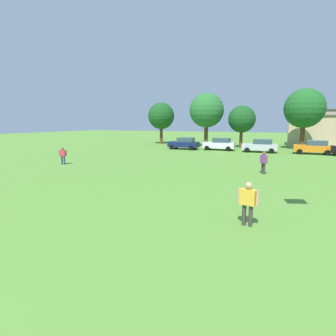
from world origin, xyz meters
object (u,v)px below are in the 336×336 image
at_px(parked_car_navy_0, 184,143).
at_px(parked_car_orange_3, 314,147).
at_px(tree_far_left, 161,116).
at_px(tree_center_left, 242,119).
at_px(adult_bystander, 248,200).
at_px(parked_car_white_1, 220,144).
at_px(bystander_near_trees, 264,161).
at_px(bystander_midfield, 63,154).
at_px(tree_left, 207,110).
at_px(tree_center_right, 304,109).
at_px(parked_car_silver_2, 260,146).

distance_m(parked_car_navy_0, parked_car_orange_3, 16.47).
relative_size(parked_car_orange_3, tree_far_left, 0.59).
bearing_deg(tree_center_left, adult_bystander, -81.50).
bearing_deg(parked_car_white_1, tree_far_left, -30.95).
height_order(bystander_near_trees, parked_car_navy_0, bystander_near_trees).
bearing_deg(parked_car_navy_0, bystander_midfield, 72.82).
height_order(tree_left, tree_center_right, tree_center_right).
height_order(bystander_near_trees, parked_car_orange_3, bystander_near_trees).
distance_m(parked_car_navy_0, parked_car_silver_2, 10.38).
xyz_separation_m(parked_car_navy_0, tree_far_left, (-7.22, 8.01, 4.06)).
bearing_deg(parked_car_orange_3, bystander_near_trees, 73.34).
distance_m(bystander_midfield, parked_car_navy_0, 18.43).
distance_m(parked_car_navy_0, tree_far_left, 11.53).
xyz_separation_m(parked_car_navy_0, parked_car_white_1, (4.97, 0.70, 0.00)).
bearing_deg(adult_bystander, tree_center_right, -85.07).
xyz_separation_m(bystander_midfield, parked_car_silver_2, (15.82, 17.68, -0.07)).
xyz_separation_m(parked_car_orange_3, tree_center_right, (-1.02, 5.59, 4.84)).
height_order(bystander_near_trees, tree_left, tree_left).
distance_m(tree_left, tree_center_right, 13.79).
bearing_deg(bystander_midfield, tree_left, 54.12).
xyz_separation_m(tree_far_left, tree_center_right, (22.67, -1.93, 0.78)).
bearing_deg(bystander_midfield, adult_bystander, -45.53).
bearing_deg(parked_car_silver_2, tree_center_left, -60.51).
distance_m(bystander_midfield, tree_center_right, 31.94).
xyz_separation_m(bystander_near_trees, parked_car_silver_2, (-1.36, 15.37, -0.15)).
height_order(parked_car_navy_0, tree_center_left, tree_center_left).
xyz_separation_m(parked_car_white_1, tree_far_left, (-12.19, 7.31, 4.06)).
bearing_deg(adult_bystander, tree_left, -61.06).
bearing_deg(parked_car_silver_2, parked_car_white_1, -6.55).
xyz_separation_m(bystander_near_trees, tree_left, (-10.08, 20.98, 4.64)).
xyz_separation_m(parked_car_white_1, tree_center_left, (2.12, 5.21, 3.41)).
bearing_deg(parked_car_white_1, adult_bystander, 104.40).
distance_m(tree_far_left, tree_left, 9.21).
bearing_deg(bystander_near_trees, parked_car_silver_2, -28.30).
bearing_deg(bystander_midfield, bystander_near_trees, -11.26).
bearing_deg(tree_far_left, tree_left, -14.66).
xyz_separation_m(parked_car_silver_2, parked_car_orange_3, (6.09, 0.42, 0.00)).
xyz_separation_m(bystander_midfield, parked_car_white_1, (10.41, 18.30, -0.07)).
xyz_separation_m(parked_car_white_1, tree_left, (-3.31, 4.99, 4.79)).
relative_size(adult_bystander, bystander_midfield, 1.06).
relative_size(parked_car_silver_2, parked_car_orange_3, 1.00).
xyz_separation_m(parked_car_white_1, parked_car_orange_3, (11.50, -0.20, 0.00)).
distance_m(parked_car_navy_0, parked_car_white_1, 5.02).
height_order(bystander_midfield, parked_car_orange_3, parked_car_orange_3).
relative_size(bystander_near_trees, bystander_midfield, 1.09).
relative_size(parked_car_white_1, tree_left, 0.51).
bearing_deg(tree_left, tree_center_left, 2.32).
bearing_deg(tree_left, tree_center_right, 1.66).
bearing_deg(parked_car_white_1, tree_center_right, -152.81).
bearing_deg(parked_car_orange_3, parked_car_navy_0, 1.73).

